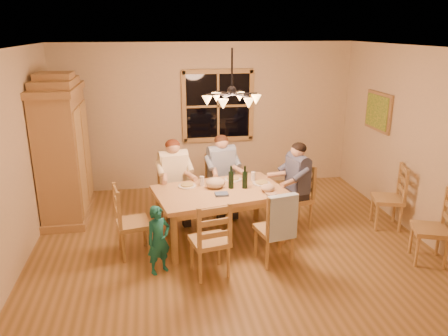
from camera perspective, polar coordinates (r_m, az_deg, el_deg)
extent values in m
plane|color=olive|center=(6.31, 0.93, -9.85)|extent=(5.50, 5.50, 0.00)
cube|color=white|center=(5.60, 1.07, 15.44)|extent=(5.50, 5.00, 0.02)
cube|color=beige|center=(8.22, -2.21, 6.72)|extent=(5.50, 0.02, 2.70)
cube|color=beige|center=(5.97, -25.92, 0.62)|extent=(0.02, 5.00, 2.70)
cube|color=beige|center=(6.85, 24.26, 2.88)|extent=(0.02, 5.00, 2.70)
cube|color=black|center=(8.19, -0.81, 8.11)|extent=(1.20, 0.03, 1.20)
cube|color=#A9844A|center=(8.17, -0.78, 8.09)|extent=(1.30, 0.06, 1.30)
cube|color=#966A41|center=(7.79, 19.52, 6.96)|extent=(0.04, 0.78, 0.64)
cube|color=#1E6B2D|center=(7.77, 19.33, 6.96)|extent=(0.02, 0.68, 0.54)
cylinder|color=black|center=(5.61, 1.05, 12.73)|extent=(0.02, 0.02, 0.53)
sphere|color=black|center=(5.64, 1.04, 10.05)|extent=(0.12, 0.12, 0.12)
cylinder|color=black|center=(5.68, 2.64, 9.68)|extent=(0.34, 0.02, 0.02)
cone|color=#FFB259|center=(5.73, 4.22, 8.91)|extent=(0.13, 0.13, 0.12)
cylinder|color=black|center=(5.80, 1.57, 9.86)|extent=(0.19, 0.31, 0.02)
cone|color=#FFB259|center=(5.96, 2.07, 9.30)|extent=(0.13, 0.13, 0.12)
cylinder|color=black|center=(5.77, -0.01, 9.83)|extent=(0.19, 0.31, 0.02)
cone|color=#FFB259|center=(5.90, -1.02, 9.22)|extent=(0.13, 0.13, 0.12)
cylinder|color=black|center=(5.62, -0.59, 9.61)|extent=(0.34, 0.02, 0.02)
cone|color=#FFB259|center=(5.61, -2.22, 8.76)|extent=(0.13, 0.13, 0.12)
cylinder|color=black|center=(5.50, 0.47, 9.43)|extent=(0.19, 0.31, 0.02)
cone|color=#FFB259|center=(5.36, -0.12, 8.35)|extent=(0.13, 0.13, 0.12)
cylinder|color=black|center=(5.53, 2.13, 9.46)|extent=(0.19, 0.31, 0.02)
cone|color=#FFB259|center=(5.42, 3.25, 8.43)|extent=(0.13, 0.13, 0.12)
cube|color=#966A41|center=(7.33, -20.23, 1.41)|extent=(0.60, 1.30, 2.00)
cube|color=#966A41|center=(7.12, -21.14, 9.54)|extent=(0.66, 1.40, 0.10)
cube|color=#966A41|center=(7.11, -21.23, 10.33)|extent=(0.58, 1.00, 0.12)
cube|color=#966A41|center=(7.10, -21.32, 11.13)|extent=(0.52, 0.55, 0.10)
cube|color=#A9844A|center=(6.96, -18.19, 0.80)|extent=(0.03, 0.55, 1.60)
cube|color=#A9844A|center=(7.59, -17.51, 2.24)|extent=(0.03, 0.55, 1.60)
cube|color=#966A41|center=(7.63, -19.48, -5.37)|extent=(0.66, 1.40, 0.12)
cube|color=#B0794E|center=(6.15, -0.57, -3.15)|extent=(1.95, 1.41, 0.06)
cube|color=#A9844A|center=(6.18, -0.56, -3.84)|extent=(1.78, 1.24, 0.10)
cylinder|color=#A9844A|center=(5.71, -6.49, -9.20)|extent=(0.09, 0.09, 0.70)
cylinder|color=#A9844A|center=(6.24, 7.72, -6.82)|extent=(0.09, 0.09, 0.70)
cylinder|color=#A9844A|center=(6.49, -8.49, -5.83)|extent=(0.09, 0.09, 0.70)
cylinder|color=#A9844A|center=(6.96, 4.27, -4.01)|extent=(0.09, 0.09, 0.70)
cube|color=#A9844A|center=(6.88, -6.47, -3.44)|extent=(0.51, 0.50, 0.06)
cube|color=#A9844A|center=(6.79, -6.55, -1.32)|extent=(0.38, 0.12, 0.54)
cube|color=#A9844A|center=(7.10, -0.31, -2.64)|extent=(0.51, 0.50, 0.06)
cube|color=#A9844A|center=(7.01, -0.31, -0.57)|extent=(0.38, 0.12, 0.54)
cube|color=#A9844A|center=(5.41, -1.89, -9.50)|extent=(0.51, 0.50, 0.06)
cube|color=#A9844A|center=(5.29, -1.92, -6.90)|extent=(0.38, 0.12, 0.54)
cube|color=#A9844A|center=(5.73, 6.60, -7.99)|extent=(0.51, 0.50, 0.06)
cube|color=#A9844A|center=(5.62, 6.70, -5.51)|extent=(0.38, 0.12, 0.54)
cube|color=#A9844A|center=(5.98, -11.77, -7.10)|extent=(0.50, 0.51, 0.06)
cube|color=#A9844A|center=(5.88, -11.93, -4.71)|extent=(0.12, 0.38, 0.54)
cube|color=#A9844A|center=(6.75, 9.31, -3.99)|extent=(0.50, 0.51, 0.06)
cube|color=#A9844A|center=(6.66, 9.42, -1.83)|extent=(0.12, 0.38, 0.54)
cube|color=#F9EAC0|center=(6.75, -6.58, -0.36)|extent=(0.44, 0.29, 0.52)
cube|color=#262328|center=(6.85, -6.49, -2.82)|extent=(0.46, 0.49, 0.14)
sphere|color=tan|center=(6.64, -6.70, 2.76)|extent=(0.21, 0.21, 0.21)
ellipsoid|color=#592614|center=(6.63, -6.71, 3.01)|extent=(0.22, 0.22, 0.17)
cube|color=#315187|center=(6.97, -0.31, 0.36)|extent=(0.44, 0.29, 0.52)
cube|color=#262328|center=(7.07, -0.31, -2.03)|extent=(0.46, 0.49, 0.14)
sphere|color=tan|center=(6.87, -0.32, 3.39)|extent=(0.21, 0.21, 0.21)
ellipsoid|color=#381E11|center=(6.86, -0.32, 3.63)|extent=(0.22, 0.22, 0.17)
cube|color=#454D6E|center=(6.62, 9.47, -0.85)|extent=(0.29, 0.44, 0.52)
cube|color=#262328|center=(6.72, 9.34, -3.36)|extent=(0.49, 0.46, 0.14)
sphere|color=tan|center=(6.51, 9.64, 2.32)|extent=(0.21, 0.21, 0.21)
ellipsoid|color=black|center=(6.50, 9.66, 2.57)|extent=(0.22, 0.22, 0.17)
cube|color=#ACCBEA|center=(5.47, 7.61, -6.43)|extent=(0.39, 0.17, 0.58)
cylinder|color=black|center=(6.16, 0.93, -1.20)|extent=(0.08, 0.08, 0.33)
cylinder|color=black|center=(6.17, 2.74, -1.19)|extent=(0.08, 0.08, 0.33)
cylinder|color=white|center=(6.29, -4.85, -2.36)|extent=(0.26, 0.26, 0.02)
cylinder|color=white|center=(6.54, 1.17, -1.49)|extent=(0.26, 0.26, 0.02)
cylinder|color=white|center=(6.39, 4.92, -2.03)|extent=(0.26, 0.26, 0.02)
cylinder|color=silver|center=(6.29, -2.90, -1.71)|extent=(0.06, 0.06, 0.14)
cylinder|color=silver|center=(6.49, 3.83, -1.10)|extent=(0.06, 0.06, 0.14)
ellipsoid|color=tan|center=(6.09, 5.72, -2.60)|extent=(0.20, 0.20, 0.11)
cube|color=#475B83|center=(5.95, -0.32, -3.44)|extent=(0.20, 0.17, 0.03)
ellipsoid|color=tan|center=(6.19, -1.12, -1.96)|extent=(0.28, 0.22, 0.15)
imported|color=#186E6B|center=(5.51, -8.54, -9.26)|extent=(0.39, 0.35, 0.89)
cube|color=#A9844A|center=(6.28, 25.35, -7.31)|extent=(0.55, 0.56, 0.06)
cube|color=#A9844A|center=(6.18, 25.68, -5.04)|extent=(0.18, 0.37, 0.54)
cube|color=#A9844A|center=(7.10, 20.56, -3.84)|extent=(0.53, 0.54, 0.06)
cube|color=#A9844A|center=(7.01, 20.80, -1.78)|extent=(0.16, 0.38, 0.54)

